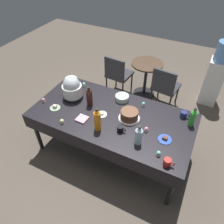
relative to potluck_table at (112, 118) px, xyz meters
name	(u,v)px	position (x,y,z in m)	size (l,w,h in m)	color
ground	(112,149)	(0.00, 0.00, -0.69)	(9.00, 9.00, 0.00)	brown
potluck_table	(112,118)	(0.00, 0.00, 0.00)	(2.20, 1.10, 0.75)	black
frosted_layer_cake	(129,115)	(0.24, 0.04, 0.12)	(0.29, 0.29, 0.13)	silver
slow_cooker	(72,88)	(-0.69, 0.09, 0.22)	(0.30, 0.30, 0.35)	black
glass_salad_bowl	(122,98)	(-0.01, 0.35, 0.10)	(0.20, 0.20, 0.08)	#B2C6BC
ceramic_snack_bowl	(71,81)	(-0.92, 0.38, 0.11)	(0.19, 0.19, 0.10)	silver
dessert_plate_sage	(55,107)	(-0.78, -0.23, 0.07)	(0.15, 0.15, 0.05)	#8CA87F
dessert_plate_cream	(102,114)	(-0.12, -0.06, 0.07)	(0.14, 0.14, 0.04)	beige
dessert_plate_cobalt	(165,139)	(0.77, -0.11, 0.07)	(0.17, 0.17, 0.04)	#2D4CB2
cupcake_cocoa	(62,121)	(-0.51, -0.43, 0.09)	(0.05, 0.05, 0.07)	beige
cupcake_mint	(43,100)	(-1.01, -0.20, 0.09)	(0.05, 0.05, 0.07)	beige
cupcake_lemon	(159,154)	(0.77, -0.37, 0.09)	(0.05, 0.05, 0.07)	beige
cupcake_vanilla	(143,104)	(0.32, 0.36, 0.09)	(0.05, 0.05, 0.07)	beige
cupcake_berry	(146,129)	(0.52, -0.08, 0.09)	(0.05, 0.05, 0.07)	beige
cupcake_rose	(84,85)	(-0.69, 0.40, 0.09)	(0.05, 0.05, 0.07)	beige
soda_bottle_orange_juice	(97,120)	(-0.04, -0.32, 0.22)	(0.09, 0.09, 0.34)	orange
soda_bottle_lime_soda	(193,117)	(0.99, 0.28, 0.19)	(0.08, 0.08, 0.28)	green
soda_bottle_cola	(89,97)	(-0.37, 0.05, 0.21)	(0.09, 0.09, 0.31)	#33190F
soda_bottle_water	(139,136)	(0.49, -0.30, 0.19)	(0.09, 0.09, 0.28)	silver
coffee_mug_navy	(184,115)	(0.88, 0.39, 0.11)	(0.13, 0.09, 0.09)	navy
coffee_mug_red	(167,162)	(0.89, -0.45, 0.11)	(0.12, 0.08, 0.09)	#B2231E
coffee_mug_black	(120,129)	(0.23, -0.23, 0.10)	(0.12, 0.08, 0.08)	black
paper_napkin_stack	(82,119)	(-0.31, -0.26, 0.07)	(0.14, 0.14, 0.02)	pink
maroon_chair_left	(118,73)	(-0.56, 1.38, -0.20)	(0.48, 0.48, 0.85)	#333338
maroon_chair_right	(165,85)	(0.39, 1.38, -0.20)	(0.49, 0.49, 0.85)	#333338
round_cafe_table	(146,73)	(-0.05, 1.60, -0.19)	(0.60, 0.60, 0.72)	#473323
water_cooler	(215,76)	(1.16, 1.94, -0.10)	(0.32, 0.32, 1.24)	silver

